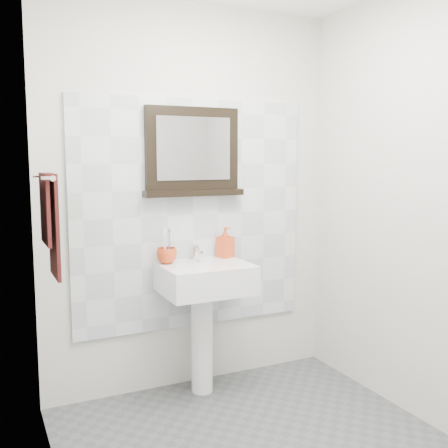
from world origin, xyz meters
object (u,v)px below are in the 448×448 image
at_px(pedestal_sink, 204,292).
at_px(toothbrush_cup, 167,256).
at_px(framed_mirror, 193,154).
at_px(hand_towel, 50,217).
at_px(soap_dispenser, 225,242).

bearing_deg(pedestal_sink, toothbrush_cup, 152.59).
height_order(framed_mirror, hand_towel, framed_mirror).
bearing_deg(hand_towel, soap_dispenser, 13.34).
distance_m(pedestal_sink, toothbrush_cup, 0.33).
relative_size(framed_mirror, hand_towel, 1.22).
bearing_deg(toothbrush_cup, framed_mirror, 20.01).
relative_size(pedestal_sink, soap_dispenser, 4.71).
bearing_deg(pedestal_sink, framed_mirror, 89.71).
height_order(soap_dispenser, hand_towel, hand_towel).
xyz_separation_m(soap_dispenser, hand_towel, (-1.15, -0.27, 0.25)).
bearing_deg(pedestal_sink, soap_dispenser, 33.86).
xyz_separation_m(framed_mirror, hand_towel, (-0.93, -0.31, -0.33)).
height_order(pedestal_sink, framed_mirror, framed_mirror).
bearing_deg(soap_dispenser, pedestal_sink, -166.77).
xyz_separation_m(toothbrush_cup, hand_towel, (-0.72, -0.24, 0.30)).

